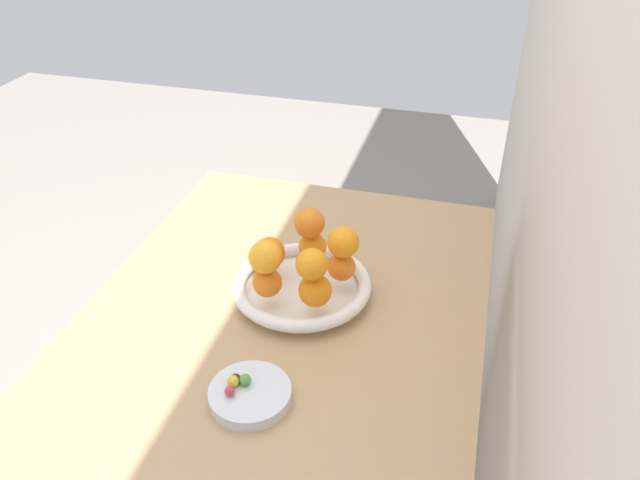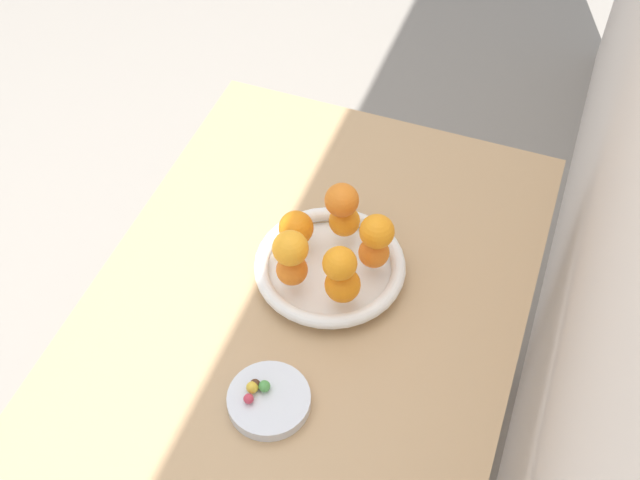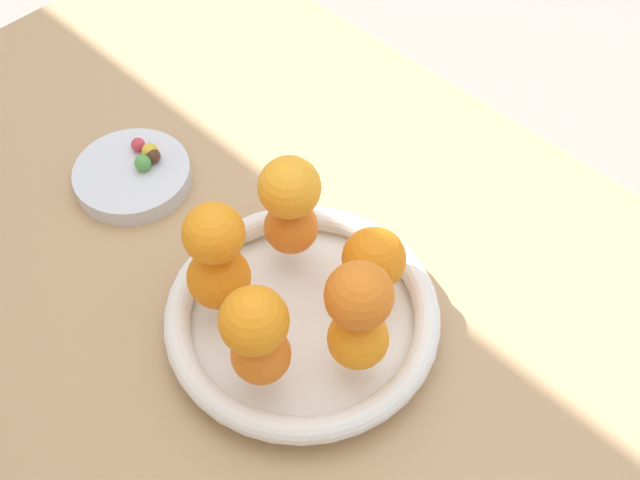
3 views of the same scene
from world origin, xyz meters
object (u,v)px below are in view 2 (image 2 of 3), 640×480
object	(u,v)px
orange_3	(344,221)
orange_6	(377,232)
fruit_bowl	(330,267)
candy_ball_1	(252,387)
orange_0	(292,270)
dining_table	(301,340)
orange_8	(290,248)
orange_1	(343,285)
orange_7	(342,200)
candy_ball_3	(249,399)
candy_ball_2	(255,384)
orange_5	(340,264)
orange_2	(374,252)
orange_4	(296,228)
candy_dish	(269,400)
candy_ball_0	(264,386)

from	to	relation	value
orange_3	orange_6	bearing A→B (deg)	55.12
fruit_bowl	candy_ball_1	bearing A→B (deg)	-6.23
orange_0	orange_3	size ratio (longest dim) A/B	0.97
dining_table	orange_8	size ratio (longest dim) A/B	17.67
orange_0	orange_1	bearing A→B (deg)	88.23
orange_7	candy_ball_3	distance (m)	0.38
candy_ball_1	candy_ball_2	bearing A→B (deg)	167.50
orange_8	candy_ball_3	distance (m)	0.26
orange_5	orange_1	bearing A→B (deg)	129.20
orange_7	candy_ball_1	size ratio (longest dim) A/B	3.12
orange_2	candy_ball_1	world-z (taller)	orange_2
dining_table	orange_4	bearing A→B (deg)	-156.31
dining_table	orange_4	world-z (taller)	orange_4
orange_6	orange_8	xyz separation A→B (m)	(0.09, -0.13, 0.00)
orange_2	candy_ball_1	xyz separation A→B (m)	(0.30, -0.11, -0.04)
candy_dish	candy_ball_2	world-z (taller)	candy_ball_2
orange_2	orange_8	bearing A→B (deg)	-54.66
orange_0	candy_ball_0	size ratio (longest dim) A/B	2.86
orange_5	candy_ball_2	size ratio (longest dim) A/B	3.35
dining_table	orange_1	distance (m)	0.18
orange_7	candy_ball_1	bearing A→B (deg)	-4.51
orange_2	orange_7	world-z (taller)	orange_7
candy_ball_0	orange_3	bearing A→B (deg)	177.59
candy_dish	orange_7	xyz separation A→B (m)	(-0.35, -0.00, 0.12)
orange_7	orange_0	bearing A→B (deg)	-18.59
candy_ball_2	candy_ball_0	bearing A→B (deg)	95.10
dining_table	candy_ball_1	size ratio (longest dim) A/B	55.44
orange_2	orange_6	world-z (taller)	orange_6
orange_2	orange_8	world-z (taller)	orange_8
candy_ball_1	orange_8	bearing A→B (deg)	-175.40
candy_ball_3	orange_7	bearing A→B (deg)	176.08
orange_3	candy_ball_0	world-z (taller)	orange_3
candy_ball_1	candy_ball_0	bearing A→B (deg)	116.55
orange_3	orange_8	distance (m)	0.16
orange_0	orange_2	bearing A→B (deg)	125.27
orange_6	orange_7	size ratio (longest dim) A/B	0.99
dining_table	candy_dish	distance (m)	0.21
orange_4	orange_8	size ratio (longest dim) A/B	1.03
orange_1	dining_table	bearing A→B (deg)	-63.91
orange_1	orange_8	xyz separation A→B (m)	(-0.00, -0.09, 0.06)
orange_1	candy_ball_0	size ratio (longest dim) A/B	3.20
candy_dish	orange_2	bearing A→B (deg)	166.02
candy_ball_2	orange_6	bearing A→B (deg)	160.33
orange_4	fruit_bowl	bearing A→B (deg)	71.09
orange_3	fruit_bowl	bearing A→B (deg)	-0.91
candy_ball_2	candy_ball_1	bearing A→B (deg)	-12.50
orange_5	orange_7	size ratio (longest dim) A/B	0.95
orange_4	candy_ball_0	bearing A→B (deg)	11.52
candy_dish	fruit_bowl	bearing A→B (deg)	179.57
orange_4	dining_table	bearing A→B (deg)	23.69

